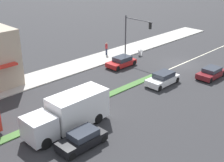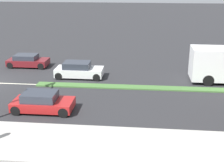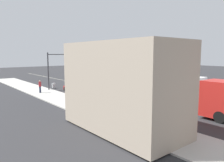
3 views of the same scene
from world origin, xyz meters
name	(u,v)px [view 1 (image 1 of 3)]	position (x,y,z in m)	size (l,w,h in m)	color
ground_plane	(72,111)	(0.00, 18.00, 0.00)	(160.00, 160.00, 0.00)	#2B2B2D
sidewalk_right	(18,84)	(9.00, 18.50, 0.06)	(4.00, 73.00, 0.12)	#B2AFA8
lane_marking_center	(181,64)	(0.00, 0.00, 0.00)	(0.16, 60.00, 0.01)	beige
traffic_signal_main	(134,30)	(6.12, 2.57, 3.90)	(4.59, 0.34, 5.60)	#333338
pedestrian	(106,48)	(9.55, 4.32, 1.05)	(0.34, 0.34, 1.75)	#282D42
warning_aframe_sign	(140,53)	(6.09, 1.04, 0.43)	(0.45, 0.53, 0.84)	silver
delivery_truck	(70,112)	(-2.20, 19.90, 1.47)	(2.44, 7.50, 2.87)	silver
suv_black	(82,139)	(-5.00, 20.95, 0.63)	(1.73, 3.93, 1.33)	black
sedan_maroon	(211,73)	(-5.00, 1.40, 0.58)	(1.85, 3.83, 1.19)	maroon
van_white	(163,79)	(-2.20, 6.99, 0.66)	(1.88, 4.08, 1.38)	silver
hatchback_red	(121,62)	(5.00, 6.04, 0.61)	(1.90, 3.91, 1.28)	#AD1E1E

